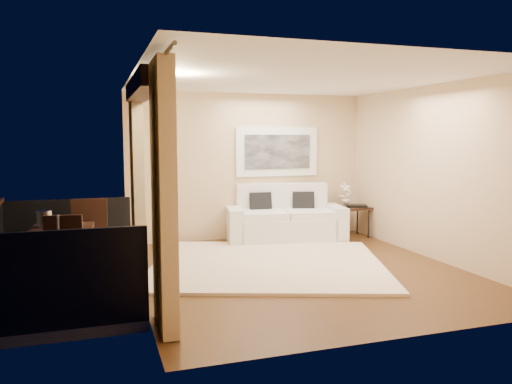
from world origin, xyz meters
name	(u,v)px	position (x,y,z in m)	size (l,w,h in m)	color
floor	(300,271)	(0.00, 0.00, 0.00)	(5.00, 5.00, 0.00)	#563619
room_shell	(143,86)	(-2.13, 0.00, 2.52)	(5.00, 6.40, 5.00)	white
balcony	(50,279)	(-3.31, 0.00, 0.18)	(1.81, 2.60, 1.17)	#605B56
curtains	(147,182)	(-2.11, 0.00, 1.34)	(0.16, 4.80, 2.64)	tan
artwork	(277,152)	(0.56, 2.46, 1.62)	(1.62, 0.07, 0.92)	white
rug	(268,264)	(-0.34, 0.44, 0.02)	(3.36, 2.93, 0.04)	#FFE8CD
sofa	(285,220)	(0.57, 2.10, 0.36)	(2.25, 1.24, 1.03)	white
side_table	(353,210)	(1.93, 1.97, 0.52)	(0.62, 0.62, 0.58)	black
tray	(356,206)	(1.96, 1.91, 0.60)	(0.38, 0.28, 0.05)	black
orchid	(346,194)	(1.82, 2.10, 0.81)	(0.24, 0.16, 0.46)	white
bistro_table	(62,234)	(-3.14, -0.10, 0.74)	(0.75, 0.75, 0.82)	black
balcony_chair_far	(91,230)	(-2.82, 0.73, 0.63)	(0.49, 0.50, 1.07)	black
balcony_chair_near	(62,252)	(-3.12, -0.37, 0.58)	(0.49, 0.49, 1.00)	black
ice_bucket	(44,219)	(-3.33, -0.01, 0.92)	(0.18, 0.18, 0.20)	silver
candle	(67,223)	(-3.08, 0.00, 0.86)	(0.06, 0.06, 0.07)	red
vase	(58,223)	(-3.16, -0.28, 0.91)	(0.04, 0.04, 0.18)	silver
glass_a	(72,224)	(-3.02, -0.22, 0.88)	(0.06, 0.06, 0.12)	white
glass_b	(74,221)	(-3.00, -0.06, 0.88)	(0.06, 0.06, 0.12)	silver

